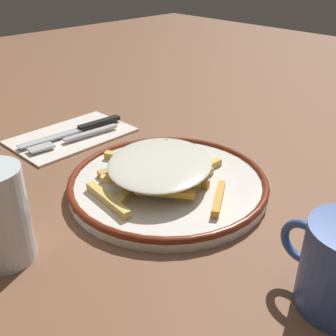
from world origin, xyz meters
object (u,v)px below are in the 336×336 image
plate (168,183)px  knife (81,128)px  fork (75,138)px  napkin (73,135)px  fries_heap (160,166)px

plate → knife: plate is taller
fork → napkin: bearing=-24.2°
plate → knife: (0.26, -0.02, 0.00)m
fries_heap → plate: bearing=-154.2°
fries_heap → knife: (0.25, -0.03, -0.02)m
fries_heap → knife: 0.25m
plate → napkin: 0.26m
fork → plate: bearing=-177.5°
fries_heap → napkin: bearing=-1.7°
napkin → fork: bearing=155.8°
fries_heap → napkin: (0.25, -0.01, -0.03)m
napkin → fork: 0.03m
fries_heap → fork: bearing=1.2°
plate → fork: (0.23, 0.01, -0.00)m
napkin → fries_heap: bearing=178.3°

